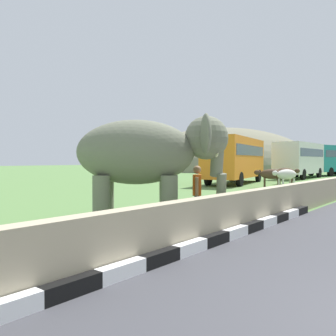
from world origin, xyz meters
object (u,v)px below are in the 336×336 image
(elephant, at_px, (150,154))
(cow_mid, at_px, (271,174))
(cow_far, at_px, (286,173))
(cow_near, at_px, (286,175))
(person_handler, at_px, (197,191))
(bus_orange, at_px, (235,157))
(bus_teal, at_px, (333,158))
(bus_white, at_px, (300,157))

(elephant, relative_size, cow_mid, 2.06)
(cow_mid, xyz_separation_m, cow_far, (3.83, 0.47, 0.00))
(cow_mid, bearing_deg, cow_near, -91.28)
(elephant, height_order, cow_mid, elephant)
(cow_near, bearing_deg, person_handler, -169.36)
(bus_orange, xyz_separation_m, cow_mid, (-2.28, -3.85, -1.21))
(person_handler, height_order, bus_teal, bus_teal)
(cow_near, xyz_separation_m, cow_mid, (0.02, 1.00, 0.00))
(elephant, bearing_deg, bus_teal, 7.21)
(elephant, distance_m, cow_near, 15.21)
(bus_orange, height_order, cow_near, bus_orange)
(cow_mid, bearing_deg, elephant, -168.88)
(bus_white, distance_m, cow_mid, 13.50)
(bus_orange, height_order, bus_teal, same)
(cow_far, bearing_deg, cow_mid, -173.06)
(person_handler, xyz_separation_m, cow_mid, (13.78, 3.59, -0.06))
(bus_teal, relative_size, cow_far, 5.54)
(bus_orange, distance_m, bus_teal, 20.56)
(elephant, xyz_separation_m, cow_mid, (15.07, 2.96, -1.09))
(bus_orange, relative_size, cow_far, 5.51)
(person_handler, relative_size, cow_far, 0.97)
(cow_mid, bearing_deg, cow_far, 6.94)
(person_handler, xyz_separation_m, cow_far, (17.61, 4.06, -0.06))
(elephant, relative_size, cow_near, 2.07)
(bus_orange, distance_m, cow_far, 3.91)
(elephant, bearing_deg, cow_mid, 11.12)
(bus_white, bearing_deg, cow_mid, -168.99)
(cow_far, bearing_deg, cow_near, -159.10)
(elephant, distance_m, cow_mid, 15.40)
(bus_white, bearing_deg, bus_orange, 173.32)
(bus_orange, xyz_separation_m, cow_near, (-2.30, -4.85, -1.21))
(bus_teal, relative_size, cow_mid, 5.03)
(cow_near, bearing_deg, bus_orange, 64.60)
(bus_orange, relative_size, bus_white, 1.10)
(person_handler, bearing_deg, bus_white, 12.86)
(bus_teal, bearing_deg, cow_far, -175.90)
(bus_teal, distance_m, cow_far, 19.00)
(person_handler, bearing_deg, elephant, 154.16)
(bus_white, relative_size, cow_mid, 4.57)
(person_handler, height_order, cow_near, person_handler)
(cow_near, bearing_deg, bus_teal, 7.08)
(bus_white, xyz_separation_m, cow_far, (-9.37, -2.10, -1.21))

